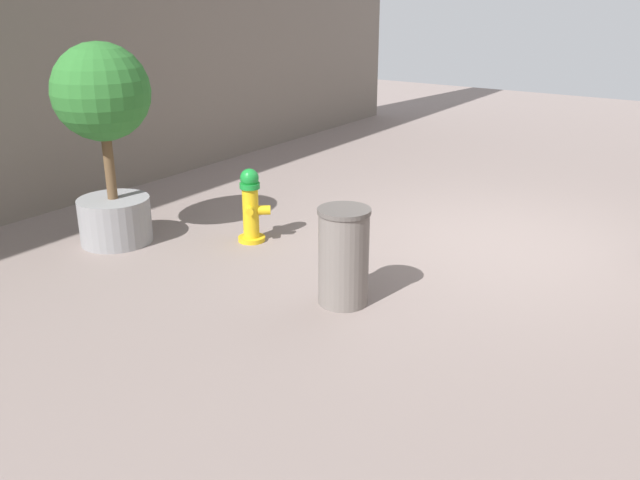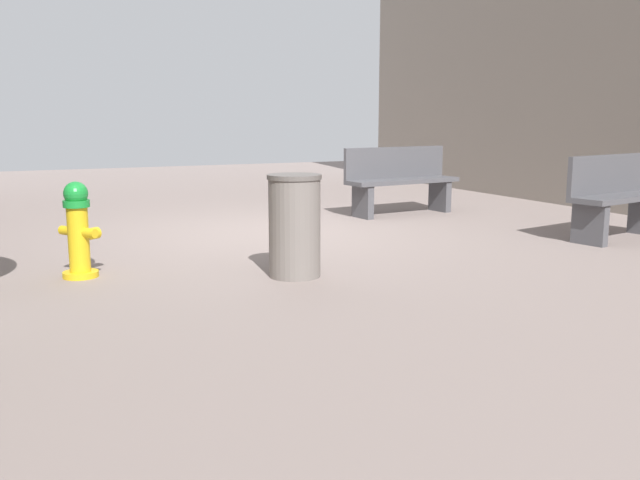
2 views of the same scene
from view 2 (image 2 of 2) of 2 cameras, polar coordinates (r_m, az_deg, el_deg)
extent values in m
plane|color=gray|center=(8.36, -4.11, 0.59)|extent=(23.40, 23.40, 0.00)
cylinder|color=gold|center=(6.40, -19.07, -2.67)|extent=(0.30, 0.30, 0.05)
cylinder|color=gold|center=(6.34, -19.23, 0.04)|extent=(0.18, 0.18, 0.57)
cylinder|color=#198C33|center=(6.30, -19.40, 2.84)|extent=(0.22, 0.22, 0.06)
sphere|color=#198C33|center=(6.29, -19.44, 3.63)|extent=(0.21, 0.21, 0.21)
cylinder|color=gold|center=(6.43, -20.09, 0.74)|extent=(0.14, 0.15, 0.08)
cylinder|color=gold|center=(6.23, -18.42, 0.55)|extent=(0.14, 0.15, 0.08)
cylinder|color=gold|center=(6.44, -18.28, 0.49)|extent=(0.17, 0.17, 0.10)
cube|color=#4C4C51|center=(10.39, 9.82, 3.59)|extent=(0.14, 0.40, 0.45)
cube|color=#4C4C51|center=(9.54, 3.53, 3.16)|extent=(0.14, 0.40, 0.45)
cube|color=#4C4C51|center=(9.92, 6.84, 4.85)|extent=(1.76, 0.61, 0.06)
cube|color=#4C4C51|center=(10.05, 6.20, 6.36)|extent=(1.72, 0.24, 0.44)
cube|color=#4C4C51|center=(8.08, 21.30, 1.21)|extent=(0.17, 0.41, 0.45)
cube|color=#4C4C51|center=(8.53, 23.48, 3.23)|extent=(1.47, 0.69, 0.06)
cube|color=#4C4C51|center=(8.60, 22.51, 5.03)|extent=(1.40, 0.32, 0.44)
cylinder|color=slate|center=(6.01, -2.10, 0.98)|extent=(0.45, 0.45, 0.85)
cylinder|color=#5B5551|center=(5.95, -2.13, 5.22)|extent=(0.47, 0.47, 0.04)
camera|label=1|loc=(5.49, 59.39, 19.13)|focal=38.07mm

